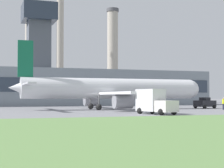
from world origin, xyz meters
name	(u,v)px	position (x,y,z in m)	size (l,w,h in m)	color
ground_plane	(99,110)	(0.00, 0.00, 0.00)	(400.00, 400.00, 0.00)	gray
terminal_building	(58,84)	(-0.39, 28.92, 4.59)	(67.41, 12.00, 21.68)	gray
smokestack_left	(30,42)	(-2.84, 61.12, 18.04)	(3.08, 3.08, 35.83)	#B2A899
smokestack_right	(60,44)	(5.81, 58.62, 17.52)	(2.40, 2.40, 34.85)	#B2A899
smokestack_far	(113,55)	(22.68, 59.42, 15.00)	(3.87, 3.87, 29.70)	#B2A899
airplane	(109,89)	(2.13, 2.08, 3.04)	(29.97, 27.91, 9.84)	silver
pushback_tug	(205,103)	(18.70, 1.84, 0.81)	(3.48, 3.15, 1.81)	#232328
baggage_truck	(154,102)	(2.20, -13.60, 1.34)	(3.33, 5.46, 2.78)	white
ground_crew_person	(224,103)	(17.92, -4.33, 0.93)	(0.43, 0.43, 1.81)	#23283D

